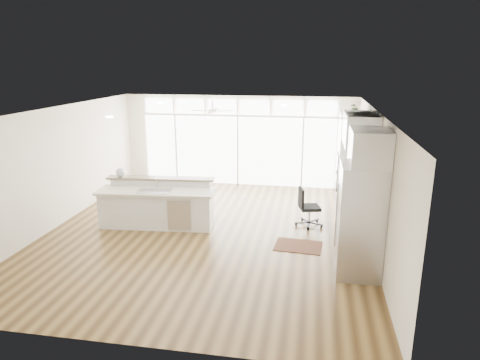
# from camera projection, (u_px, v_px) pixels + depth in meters

# --- Properties ---
(floor) EXTENTS (7.00, 8.00, 0.02)m
(floor) POSITION_uv_depth(u_px,v_px,m) (207.00, 233.00, 9.53)
(floor) COLOR #462F15
(floor) RESTS_ON ground
(ceiling) EXTENTS (7.00, 8.00, 0.02)m
(ceiling) POSITION_uv_depth(u_px,v_px,m) (205.00, 110.00, 8.80)
(ceiling) COLOR silver
(ceiling) RESTS_ON wall_back
(wall_back) EXTENTS (7.00, 0.04, 2.70)m
(wall_back) POSITION_uv_depth(u_px,v_px,m) (238.00, 141.00, 12.96)
(wall_back) COLOR white
(wall_back) RESTS_ON floor
(wall_front) EXTENTS (7.00, 0.04, 2.70)m
(wall_front) POSITION_uv_depth(u_px,v_px,m) (128.00, 254.00, 5.37)
(wall_front) COLOR white
(wall_front) RESTS_ON floor
(wall_left) EXTENTS (0.04, 8.00, 2.70)m
(wall_left) POSITION_uv_depth(u_px,v_px,m) (57.00, 167.00, 9.74)
(wall_left) COLOR white
(wall_left) RESTS_ON floor
(wall_right) EXTENTS (0.04, 8.00, 2.70)m
(wall_right) POSITION_uv_depth(u_px,v_px,m) (375.00, 181.00, 8.59)
(wall_right) COLOR white
(wall_right) RESTS_ON floor
(glass_wall) EXTENTS (5.80, 0.06, 2.08)m
(glass_wall) POSITION_uv_depth(u_px,v_px,m) (238.00, 151.00, 12.98)
(glass_wall) COLOR silver
(glass_wall) RESTS_ON wall_back
(transom_row) EXTENTS (5.90, 0.06, 0.40)m
(transom_row) POSITION_uv_depth(u_px,v_px,m) (238.00, 107.00, 12.62)
(transom_row) COLOR silver
(transom_row) RESTS_ON wall_back
(desk_window) EXTENTS (0.04, 0.85, 0.85)m
(desk_window) POSITION_uv_depth(u_px,v_px,m) (372.00, 168.00, 8.82)
(desk_window) COLOR white
(desk_window) RESTS_ON wall_right
(ceiling_fan) EXTENTS (1.16, 1.16, 0.32)m
(ceiling_fan) POSITION_uv_depth(u_px,v_px,m) (213.00, 107.00, 11.60)
(ceiling_fan) COLOR white
(ceiling_fan) RESTS_ON ceiling
(recessed_lights) EXTENTS (3.40, 3.00, 0.02)m
(recessed_lights) POSITION_uv_depth(u_px,v_px,m) (207.00, 110.00, 8.99)
(recessed_lights) COLOR white
(recessed_lights) RESTS_ON ceiling
(oven_cabinet) EXTENTS (0.64, 1.20, 2.50)m
(oven_cabinet) POSITION_uv_depth(u_px,v_px,m) (351.00, 165.00, 10.38)
(oven_cabinet) COLOR silver
(oven_cabinet) RESTS_ON floor
(desk_nook) EXTENTS (0.72, 1.30, 0.76)m
(desk_nook) POSITION_uv_depth(u_px,v_px,m) (352.00, 220.00, 9.19)
(desk_nook) COLOR silver
(desk_nook) RESTS_ON floor
(upper_cabinets) EXTENTS (0.64, 1.30, 0.64)m
(upper_cabinets) POSITION_uv_depth(u_px,v_px,m) (360.00, 129.00, 8.66)
(upper_cabinets) COLOR silver
(upper_cabinets) RESTS_ON wall_right
(refrigerator) EXTENTS (0.76, 0.90, 2.00)m
(refrigerator) POSITION_uv_depth(u_px,v_px,m) (360.00, 220.00, 7.46)
(refrigerator) COLOR #B3B4B8
(refrigerator) RESTS_ON floor
(fridge_cabinet) EXTENTS (0.64, 0.90, 0.60)m
(fridge_cabinet) POSITION_uv_depth(u_px,v_px,m) (370.00, 147.00, 7.10)
(fridge_cabinet) COLOR silver
(fridge_cabinet) RESTS_ON wall_right
(framed_photos) EXTENTS (0.06, 0.22, 0.80)m
(framed_photos) POSITION_uv_depth(u_px,v_px,m) (368.00, 168.00, 9.45)
(framed_photos) COLOR black
(framed_photos) RESTS_ON wall_right
(kitchen_island) EXTENTS (2.72, 1.22, 1.05)m
(kitchen_island) POSITION_uv_depth(u_px,v_px,m) (157.00, 204.00, 9.75)
(kitchen_island) COLOR silver
(kitchen_island) RESTS_ON floor
(rug) EXTENTS (1.01, 0.76, 0.01)m
(rug) POSITION_uv_depth(u_px,v_px,m) (298.00, 246.00, 8.81)
(rug) COLOR #321810
(rug) RESTS_ON floor
(office_chair) EXTENTS (0.56, 0.54, 0.90)m
(office_chair) POSITION_uv_depth(u_px,v_px,m) (310.00, 207.00, 9.80)
(office_chair) COLOR black
(office_chair) RESTS_ON floor
(fishbowl) EXTENTS (0.23, 0.23, 0.21)m
(fishbowl) POSITION_uv_depth(u_px,v_px,m) (120.00, 172.00, 10.04)
(fishbowl) COLOR silver
(fishbowl) RESTS_ON kitchen_island
(monitor) EXTENTS (0.11, 0.53, 0.44)m
(monitor) POSITION_uv_depth(u_px,v_px,m) (350.00, 193.00, 9.05)
(monitor) COLOR black
(monitor) RESTS_ON desk_nook
(keyboard) EXTENTS (0.13, 0.32, 0.02)m
(keyboard) POSITION_uv_depth(u_px,v_px,m) (341.00, 202.00, 9.13)
(keyboard) COLOR silver
(keyboard) RESTS_ON desk_nook
(potted_plant) EXTENTS (0.28, 0.30, 0.21)m
(potted_plant) POSITION_uv_depth(u_px,v_px,m) (355.00, 109.00, 10.01)
(potted_plant) COLOR #275A26
(potted_plant) RESTS_ON oven_cabinet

